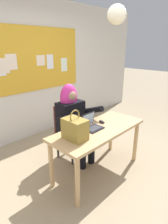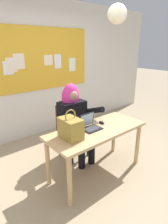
{
  "view_description": "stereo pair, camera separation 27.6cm",
  "coord_description": "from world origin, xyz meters",
  "px_view_note": "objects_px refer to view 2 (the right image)",
  "views": [
    {
      "loc": [
        -1.93,
        -1.42,
        1.82
      ],
      "look_at": [
        -0.05,
        0.38,
        0.89
      ],
      "focal_mm": 30.15,
      "sensor_mm": 36.0,
      "label": 1
    },
    {
      "loc": [
        -1.73,
        -1.61,
        1.82
      ],
      "look_at": [
        -0.05,
        0.38,
        0.89
      ],
      "focal_mm": 30.15,
      "sensor_mm": 36.0,
      "label": 2
    }
  ],
  "objects_px": {
    "chair_at_desk": "(70,127)",
    "laptop": "(90,125)",
    "person_costumed": "(75,116)",
    "handbag": "(71,128)",
    "computer_mouse": "(102,122)",
    "desk_main": "(97,135)"
  },
  "relations": [
    {
      "from": "laptop",
      "to": "handbag",
      "type": "relative_size",
      "value": 0.69
    },
    {
      "from": "chair_at_desk",
      "to": "computer_mouse",
      "type": "distance_m",
      "value": 0.64
    },
    {
      "from": "person_costumed",
      "to": "laptop",
      "type": "xyz_separation_m",
      "value": [
        -0.09,
        -0.46,
        0.03
      ]
    },
    {
      "from": "desk_main",
      "to": "handbag",
      "type": "height_order",
      "value": "handbag"
    },
    {
      "from": "computer_mouse",
      "to": "handbag",
      "type": "bearing_deg",
      "value": -169.23
    },
    {
      "from": "person_costumed",
      "to": "laptop",
      "type": "bearing_deg",
      "value": -9.03
    },
    {
      "from": "person_costumed",
      "to": "handbag",
      "type": "xyz_separation_m",
      "value": [
        -0.46,
        -0.52,
        0.11
      ]
    },
    {
      "from": "chair_at_desk",
      "to": "computer_mouse",
      "type": "height_order",
      "value": "chair_at_desk"
    },
    {
      "from": "chair_at_desk",
      "to": "handbag",
      "type": "distance_m",
      "value": 0.87
    },
    {
      "from": "desk_main",
      "to": "handbag",
      "type": "relative_size",
      "value": 3.83
    },
    {
      "from": "chair_at_desk",
      "to": "computer_mouse",
      "type": "xyz_separation_m",
      "value": [
        0.17,
        -0.57,
        0.23
      ]
    },
    {
      "from": "computer_mouse",
      "to": "laptop",
      "type": "bearing_deg",
      "value": -173.36
    },
    {
      "from": "chair_at_desk",
      "to": "laptop",
      "type": "relative_size",
      "value": 3.45
    },
    {
      "from": "person_costumed",
      "to": "desk_main",
      "type": "bearing_deg",
      "value": -0.36
    },
    {
      "from": "person_costumed",
      "to": "computer_mouse",
      "type": "distance_m",
      "value": 0.47
    },
    {
      "from": "desk_main",
      "to": "handbag",
      "type": "bearing_deg",
      "value": 178.15
    },
    {
      "from": "desk_main",
      "to": "computer_mouse",
      "type": "height_order",
      "value": "computer_mouse"
    },
    {
      "from": "chair_at_desk",
      "to": "laptop",
      "type": "bearing_deg",
      "value": -11.62
    },
    {
      "from": "chair_at_desk",
      "to": "handbag",
      "type": "height_order",
      "value": "handbag"
    },
    {
      "from": "desk_main",
      "to": "laptop",
      "type": "relative_size",
      "value": 5.51
    },
    {
      "from": "desk_main",
      "to": "person_costumed",
      "type": "xyz_separation_m",
      "value": [
        0.02,
        0.54,
        0.12
      ]
    },
    {
      "from": "computer_mouse",
      "to": "handbag",
      "type": "xyz_separation_m",
      "value": [
        -0.62,
        -0.08,
        0.12
      ]
    }
  ]
}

